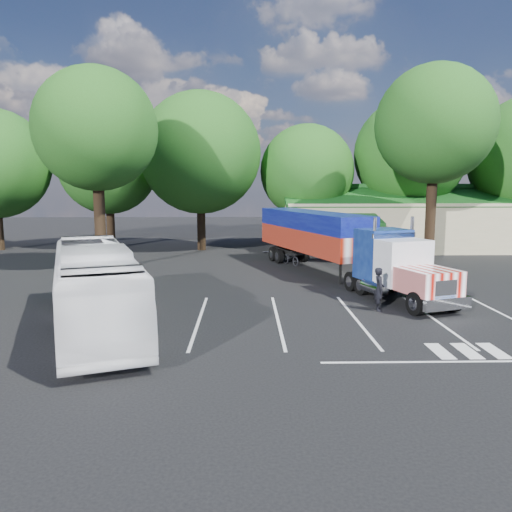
{
  "coord_description": "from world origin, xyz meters",
  "views": [
    {
      "loc": [
        -1.32,
        -25.7,
        5.44
      ],
      "look_at": [
        -0.79,
        -1.62,
        2.0
      ],
      "focal_mm": 35.0,
      "sensor_mm": 36.0,
      "label": 1
    }
  ],
  "objects_px": {
    "tour_bus": "(95,287)",
    "bicycle": "(291,258)",
    "semi_truck": "(330,239)",
    "woman": "(379,289)",
    "silver_sedan": "(394,249)"
  },
  "relations": [
    {
      "from": "tour_bus",
      "to": "bicycle",
      "type": "bearing_deg",
      "value": 39.98
    },
    {
      "from": "semi_truck",
      "to": "bicycle",
      "type": "height_order",
      "value": "semi_truck"
    },
    {
      "from": "woman",
      "to": "bicycle",
      "type": "relative_size",
      "value": 0.97
    },
    {
      "from": "woman",
      "to": "tour_bus",
      "type": "height_order",
      "value": "tour_bus"
    },
    {
      "from": "semi_truck",
      "to": "tour_bus",
      "type": "bearing_deg",
      "value": -153.26
    },
    {
      "from": "silver_sedan",
      "to": "bicycle",
      "type": "bearing_deg",
      "value": 137.42
    },
    {
      "from": "semi_truck",
      "to": "woman",
      "type": "xyz_separation_m",
      "value": [
        0.76,
        -8.37,
        -1.28
      ]
    },
    {
      "from": "bicycle",
      "to": "woman",
      "type": "bearing_deg",
      "value": -104.14
    },
    {
      "from": "woman",
      "to": "bicycle",
      "type": "distance_m",
      "value": 12.89
    },
    {
      "from": "woman",
      "to": "bicycle",
      "type": "bearing_deg",
      "value": 20.16
    },
    {
      "from": "tour_bus",
      "to": "woman",
      "type": "bearing_deg",
      "value": -7.5
    },
    {
      "from": "bicycle",
      "to": "silver_sedan",
      "type": "bearing_deg",
      "value": -8.62
    },
    {
      "from": "bicycle",
      "to": "silver_sedan",
      "type": "xyz_separation_m",
      "value": [
        7.87,
        2.5,
        0.25
      ]
    },
    {
      "from": "semi_truck",
      "to": "woman",
      "type": "distance_m",
      "value": 8.5
    },
    {
      "from": "bicycle",
      "to": "tour_bus",
      "type": "distance_m",
      "value": 17.51
    }
  ]
}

